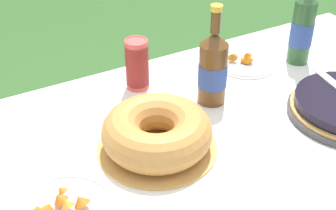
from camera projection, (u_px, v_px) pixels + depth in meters
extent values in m
cube|color=brown|center=(214.00, 138.00, 1.30)|extent=(1.78, 0.90, 0.03)
cylinder|color=brown|center=(313.00, 100.00, 2.12)|extent=(0.06, 0.06, 0.69)
cube|color=white|center=(214.00, 132.00, 1.29)|extent=(1.79, 0.91, 0.00)
cube|color=white|center=(141.00, 77.00, 1.65)|extent=(1.79, 0.01, 0.10)
cube|color=silver|center=(331.00, 82.00, 1.39)|extent=(0.06, 0.19, 0.00)
cylinder|color=tan|center=(157.00, 148.00, 1.22)|extent=(0.32, 0.32, 0.01)
torus|color=#BC7F3D|center=(157.00, 131.00, 1.19)|extent=(0.29, 0.29, 0.10)
cylinder|color=#E04C47|center=(137.00, 74.00, 1.46)|extent=(0.07, 0.07, 0.09)
cylinder|color=#E04C47|center=(137.00, 70.00, 1.45)|extent=(0.07, 0.07, 0.09)
cylinder|color=#E04C47|center=(137.00, 66.00, 1.44)|extent=(0.07, 0.07, 0.09)
cylinder|color=#E04C47|center=(137.00, 63.00, 1.44)|extent=(0.07, 0.07, 0.09)
cylinder|color=#E04C47|center=(137.00, 59.00, 1.43)|extent=(0.07, 0.07, 0.09)
cylinder|color=#E04C47|center=(137.00, 55.00, 1.42)|extent=(0.07, 0.07, 0.09)
torus|color=#E04C47|center=(136.00, 41.00, 1.40)|extent=(0.07, 0.07, 0.01)
cylinder|color=#2D562D|center=(302.00, 32.00, 1.57)|extent=(0.07, 0.07, 0.22)
cylinder|color=#334C93|center=(301.00, 33.00, 1.57)|extent=(0.08, 0.08, 0.08)
cylinder|color=brown|center=(213.00, 74.00, 1.37)|extent=(0.08, 0.08, 0.19)
cylinder|color=#334C93|center=(213.00, 75.00, 1.37)|extent=(0.09, 0.09, 0.07)
cone|color=brown|center=(215.00, 39.00, 1.30)|extent=(0.08, 0.08, 0.04)
cylinder|color=brown|center=(216.00, 22.00, 1.27)|extent=(0.03, 0.03, 0.06)
cylinder|color=gold|center=(217.00, 8.00, 1.25)|extent=(0.03, 0.03, 0.02)
cylinder|color=white|center=(246.00, 64.00, 1.60)|extent=(0.19, 0.19, 0.01)
torus|color=white|center=(246.00, 62.00, 1.59)|extent=(0.19, 0.19, 0.01)
cone|color=#C4641C|center=(247.00, 59.00, 1.60)|extent=(0.04, 0.05, 0.03)
cone|color=#C06D1D|center=(246.00, 60.00, 1.59)|extent=(0.04, 0.04, 0.03)
cone|color=#B5660C|center=(247.00, 54.00, 1.61)|extent=(0.04, 0.03, 0.03)
cone|color=#A75914|center=(245.00, 59.00, 1.59)|extent=(0.04, 0.04, 0.04)
cone|color=#AC5A10|center=(247.00, 58.00, 1.58)|extent=(0.05, 0.04, 0.03)
cone|color=#B6511C|center=(246.00, 60.00, 1.59)|extent=(0.04, 0.03, 0.03)
cone|color=#A76418|center=(233.00, 56.00, 1.58)|extent=(0.05, 0.05, 0.03)
torus|color=white|center=(64.00, 209.00, 1.03)|extent=(0.22, 0.22, 0.01)
cone|color=#CE6019|center=(59.00, 198.00, 1.03)|extent=(0.05, 0.04, 0.04)
cone|color=orange|center=(48.00, 206.00, 1.01)|extent=(0.04, 0.04, 0.03)
cone|color=#BF5E13|center=(61.00, 190.00, 1.05)|extent=(0.03, 0.04, 0.03)
cone|color=orange|center=(38.00, 209.00, 1.01)|extent=(0.05, 0.05, 0.03)
cone|color=#B95D15|center=(80.00, 200.00, 1.02)|extent=(0.05, 0.05, 0.04)
cone|color=orange|center=(66.00, 203.00, 1.01)|extent=(0.05, 0.05, 0.04)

